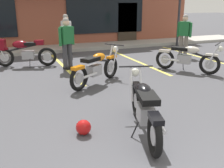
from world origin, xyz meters
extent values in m
plane|color=#47474C|center=(0.00, 3.58, 0.00)|extent=(80.00, 80.00, 0.00)
cube|color=#A8A59E|center=(0.00, 11.03, 0.07)|extent=(22.00, 1.80, 0.14)
cube|color=brown|center=(0.00, 14.73, 1.87)|extent=(16.09, 5.94, 3.74)
cube|color=black|center=(3.22, 11.72, 1.45)|extent=(4.12, 0.06, 1.70)
cube|color=#33281E|center=(4.43, 11.72, 1.05)|extent=(1.10, 0.06, 2.10)
cube|color=#DBCC4C|center=(0.00, 7.43, 0.00)|extent=(0.12, 4.80, 0.01)
cube|color=#DBCC4C|center=(2.74, 7.43, 0.00)|extent=(0.12, 4.80, 0.01)
cube|color=#DBCC4C|center=(5.49, 7.43, 0.00)|extent=(0.12, 4.80, 0.01)
torus|color=black|center=(-0.05, 1.38, 0.32)|extent=(0.28, 0.64, 0.64)
cylinder|color=#B7B7BC|center=(-0.05, 1.38, 0.32)|extent=(0.14, 0.29, 0.29)
torus|color=black|center=(0.37, 2.76, 0.32)|extent=(0.28, 0.64, 0.64)
cylinder|color=#B7B7BC|center=(0.37, 2.76, 0.32)|extent=(0.14, 0.29, 0.29)
cylinder|color=silver|center=(0.32, 2.88, 0.64)|extent=(0.14, 0.32, 0.66)
cylinder|color=silver|center=(0.49, 2.83, 0.64)|extent=(0.14, 0.32, 0.66)
cylinder|color=black|center=(0.42, 2.93, 0.96)|extent=(0.64, 0.22, 0.03)
sphere|color=silver|center=(0.45, 3.01, 0.82)|extent=(0.21, 0.21, 0.17)
cube|color=black|center=(0.38, 2.80, 0.62)|extent=(0.24, 0.39, 0.06)
cube|color=#9E9EA3|center=(0.14, 1.99, 0.40)|extent=(0.35, 0.45, 0.28)
cylinder|color=silver|center=(0.16, 1.60, 0.36)|extent=(0.23, 0.55, 0.07)
cylinder|color=black|center=(0.19, 2.19, 0.64)|extent=(0.33, 0.92, 0.26)
ellipsoid|color=black|center=(0.20, 2.21, 0.72)|extent=(0.39, 0.54, 0.22)
cube|color=black|center=(0.09, 1.86, 0.72)|extent=(0.42, 0.58, 0.10)
cube|color=black|center=(-0.06, 1.36, 0.60)|extent=(0.26, 0.39, 0.08)
cylinder|color=black|center=(-0.06, 1.98, 0.14)|extent=(0.14, 0.06, 0.29)
torus|color=black|center=(-0.50, 7.85, 0.32)|extent=(0.64, 0.28, 0.64)
cylinder|color=#B7B7BC|center=(-0.50, 7.85, 0.32)|extent=(0.29, 0.14, 0.29)
torus|color=black|center=(-1.87, 8.28, 0.32)|extent=(0.64, 0.28, 0.64)
cylinder|color=#B7B7BC|center=(-1.87, 8.28, 0.32)|extent=(0.29, 0.14, 0.29)
cylinder|color=silver|center=(-1.99, 8.22, 0.64)|extent=(0.32, 0.14, 0.66)
cylinder|color=silver|center=(-1.94, 8.39, 0.64)|extent=(0.32, 0.14, 0.66)
cube|color=maroon|center=(-1.91, 8.29, 0.62)|extent=(0.39, 0.24, 0.06)
cube|color=#9E9EA3|center=(-1.11, 8.04, 0.40)|extent=(0.45, 0.35, 0.28)
cylinder|color=silver|center=(-0.71, 8.06, 0.36)|extent=(0.55, 0.23, 0.07)
cylinder|color=black|center=(-1.30, 8.10, 0.64)|extent=(0.92, 0.34, 0.26)
ellipsoid|color=maroon|center=(-1.34, 8.11, 0.76)|extent=(0.59, 0.44, 0.26)
cube|color=maroon|center=(-1.92, 8.29, 0.76)|extent=(0.31, 0.34, 0.36)
cube|color=black|center=(-1.01, 8.01, 0.78)|extent=(0.45, 0.35, 0.10)
cube|color=maroon|center=(-0.73, 7.92, 0.82)|extent=(0.36, 0.29, 0.16)
cylinder|color=black|center=(-1.09, 7.85, 0.14)|extent=(0.06, 0.14, 0.29)
torus|color=black|center=(3.06, 5.91, 0.32)|extent=(0.45, 0.58, 0.64)
cylinder|color=#B7B7BC|center=(3.06, 5.91, 0.32)|extent=(0.22, 0.27, 0.29)
torus|color=black|center=(3.90, 4.74, 0.32)|extent=(0.45, 0.58, 0.64)
cylinder|color=#B7B7BC|center=(3.90, 4.74, 0.32)|extent=(0.22, 0.27, 0.29)
cylinder|color=silver|center=(4.03, 4.71, 0.64)|extent=(0.23, 0.29, 0.66)
cylinder|color=silver|center=(3.88, 4.61, 0.64)|extent=(0.23, 0.29, 0.66)
cylinder|color=black|center=(4.00, 4.59, 0.96)|extent=(0.55, 0.41, 0.03)
sphere|color=silver|center=(4.05, 4.53, 0.82)|extent=(0.24, 0.24, 0.17)
cube|color=beige|center=(3.92, 4.71, 0.62)|extent=(0.32, 0.37, 0.06)
cube|color=#9E9EA3|center=(3.43, 5.39, 0.40)|extent=(0.43, 0.46, 0.28)
cylinder|color=silver|center=(3.10, 5.61, 0.36)|extent=(0.38, 0.49, 0.07)
cylinder|color=black|center=(3.55, 5.23, 0.64)|extent=(0.60, 0.80, 0.26)
ellipsoid|color=beige|center=(3.56, 5.21, 0.72)|extent=(0.49, 0.54, 0.22)
cube|color=black|center=(3.35, 5.50, 0.72)|extent=(0.53, 0.59, 0.10)
cube|color=beige|center=(3.04, 5.93, 0.60)|extent=(0.34, 0.39, 0.08)
cylinder|color=black|center=(3.54, 5.55, 0.14)|extent=(0.12, 0.10, 0.29)
torus|color=black|center=(-0.24, 4.72, 0.32)|extent=(0.59, 0.44, 0.64)
cylinder|color=#B7B7BC|center=(-0.24, 4.72, 0.32)|extent=(0.27, 0.21, 0.29)
torus|color=black|center=(0.95, 5.53, 0.32)|extent=(0.59, 0.44, 0.64)
cylinder|color=#B7B7BC|center=(0.95, 5.53, 0.32)|extent=(0.27, 0.21, 0.29)
cylinder|color=silver|center=(0.99, 5.66, 0.64)|extent=(0.29, 0.22, 0.66)
cylinder|color=silver|center=(1.09, 5.52, 0.64)|extent=(0.29, 0.22, 0.66)
cylinder|color=black|center=(1.10, 5.63, 0.96)|extent=(0.40, 0.56, 0.03)
sphere|color=silver|center=(1.17, 5.68, 0.82)|extent=(0.24, 0.24, 0.17)
cube|color=orange|center=(0.99, 5.56, 0.62)|extent=(0.38, 0.32, 0.06)
cube|color=#9E9EA3|center=(0.29, 5.08, 0.40)|extent=(0.47, 0.42, 0.28)
cylinder|color=silver|center=(0.07, 4.76, 0.36)|extent=(0.49, 0.37, 0.07)
cylinder|color=black|center=(0.46, 5.20, 0.64)|extent=(0.81, 0.58, 0.26)
ellipsoid|color=orange|center=(0.47, 5.21, 0.72)|extent=(0.54, 0.49, 0.22)
cube|color=black|center=(0.18, 5.00, 0.72)|extent=(0.59, 0.52, 0.10)
cube|color=orange|center=(-0.25, 4.71, 0.60)|extent=(0.39, 0.33, 0.08)
cylinder|color=black|center=(0.13, 5.19, 0.14)|extent=(0.10, 0.12, 0.29)
cube|color=black|center=(0.17, 7.14, 0.04)|extent=(0.19, 0.26, 0.08)
cube|color=black|center=(-0.02, 7.06, 0.04)|extent=(0.19, 0.26, 0.08)
cylinder|color=#38383D|center=(0.15, 7.18, 0.46)|extent=(0.20, 0.20, 0.80)
cylinder|color=#38383D|center=(-0.03, 7.10, 0.46)|extent=(0.20, 0.20, 0.80)
cube|color=#1E6633|center=(0.06, 7.14, 1.12)|extent=(0.44, 0.35, 0.56)
cylinder|color=#1E6633|center=(0.29, 7.24, 1.08)|extent=(0.13, 0.13, 0.58)
cylinder|color=#1E6633|center=(-0.17, 7.04, 1.08)|extent=(0.13, 0.13, 0.58)
sphere|color=beige|center=(0.06, 7.14, 1.52)|extent=(0.29, 0.29, 0.22)
sphere|color=gray|center=(0.05, 7.15, 1.57)|extent=(0.28, 0.28, 0.21)
cube|color=black|center=(0.61, 9.75, 0.04)|extent=(0.26, 0.20, 0.08)
cube|color=black|center=(0.71, 9.57, 0.04)|extent=(0.26, 0.20, 0.08)
cylinder|color=black|center=(0.58, 9.73, 0.46)|extent=(0.20, 0.20, 0.80)
cylinder|color=black|center=(0.68, 9.55, 0.46)|extent=(0.20, 0.20, 0.80)
cube|color=silver|center=(0.63, 9.64, 1.12)|extent=(0.38, 0.44, 0.56)
cylinder|color=silver|center=(0.51, 9.86, 1.08)|extent=(0.14, 0.14, 0.58)
cylinder|color=silver|center=(0.75, 9.42, 1.08)|extent=(0.14, 0.14, 0.58)
sphere|color=tan|center=(0.63, 9.64, 1.52)|extent=(0.30, 0.30, 0.22)
sphere|color=gray|center=(0.62, 9.64, 1.57)|extent=(0.29, 0.29, 0.21)
cube|color=black|center=(4.98, 7.39, 0.04)|extent=(0.25, 0.22, 0.08)
cube|color=black|center=(4.86, 7.55, 0.04)|extent=(0.25, 0.22, 0.08)
cylinder|color=slate|center=(5.01, 7.41, 0.46)|extent=(0.21, 0.21, 0.80)
cylinder|color=slate|center=(4.89, 7.57, 0.46)|extent=(0.21, 0.21, 0.80)
cube|color=#1E6633|center=(4.95, 7.49, 1.12)|extent=(0.40, 0.44, 0.56)
cylinder|color=#1E6633|center=(5.09, 7.29, 1.08)|extent=(0.14, 0.14, 0.58)
cylinder|color=#1E6633|center=(4.81, 7.70, 1.08)|extent=(0.14, 0.14, 0.58)
sphere|color=beige|center=(4.95, 7.49, 1.52)|extent=(0.31, 0.31, 0.22)
sphere|color=gray|center=(4.96, 7.50, 1.57)|extent=(0.29, 0.29, 0.21)
sphere|color=#B71414|center=(-0.81, 2.41, 0.13)|extent=(0.26, 0.26, 0.26)
cube|color=black|center=(-0.81, 2.51, 0.12)|extent=(0.18, 0.03, 0.09)
camera|label=1|loc=(-1.95, -1.63, 2.16)|focal=43.55mm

